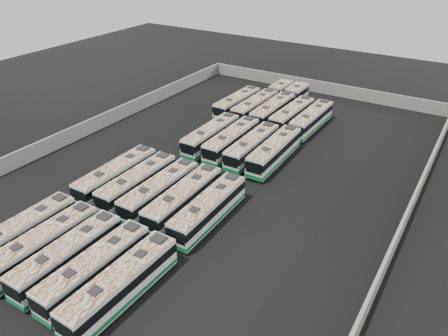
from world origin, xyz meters
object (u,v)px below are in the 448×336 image
bus_front_right (95,268)px  bus_midfront_left (138,182)px  bus_midfront_center (160,191)px  bus_back_left (264,101)px  bus_back_right (292,115)px  bus_midfront_far_right (208,209)px  bus_front_far_right (121,284)px  bus_back_center (281,105)px  bus_midfront_far_left (117,175)px  bus_midfront_right (184,199)px  bus_midback_far_right (274,151)px  bus_front_far_left (23,232)px  bus_front_center (68,256)px  bus_front_left (44,244)px  bus_midback_right (252,146)px  bus_back_far_left (237,103)px  bus_midback_left (211,135)px  bus_midback_center (232,140)px  bus_back_far_right (311,119)px

bus_front_right → bus_midfront_left: (-6.50, 12.60, -0.01)m
bus_midfront_center → bus_back_left: size_ratio=0.64×
bus_back_right → bus_midfront_left: bearing=-101.9°
bus_midfront_far_right → bus_front_far_right: bearing=-91.4°
bus_back_center → bus_midfront_left: bearing=-96.2°
bus_midfront_far_left → bus_back_center: size_ratio=0.66×
bus_midfront_right → bus_midback_far_right: 15.44m
bus_front_right → bus_front_far_left: bearing=-178.8°
bus_front_center → bus_front_left: bearing=-178.2°
bus_front_left → bus_midback_right: bus_midback_right is taller
bus_midfront_center → bus_midfront_right: (3.22, 0.04, 0.04)m
bus_midfront_right → bus_back_far_left: bearing=107.9°
bus_midback_left → bus_back_left: (0.02, 15.79, -0.02)m
bus_midback_left → bus_back_far_left: (-3.30, 12.77, -0.04)m
bus_front_center → bus_front_far_right: 6.51m
bus_front_far_right → bus_midback_right: bus_front_far_right is taller
bus_midback_center → bus_front_center: bearing=-91.2°
bus_midfront_right → bus_front_left: bearing=-117.8°
bus_midback_left → bus_midfront_left: bearing=-90.9°
bus_back_center → bus_back_left: bearing=-179.3°
bus_midback_center → bus_back_right: (3.22, 12.55, -0.04)m
bus_midfront_left → bus_midfront_right: 6.46m
bus_midfront_far_left → bus_back_far_left: 27.78m
bus_midback_far_right → bus_back_far_left: (-12.92, 12.55, -0.08)m
bus_front_far_right → bus_back_left: bearing=103.1°
bus_midfront_right → bus_back_right: bearing=88.4°
bus_midfront_far_left → bus_back_center: bus_midfront_far_left is taller
bus_midfront_center → bus_midfront_right: bus_midfront_right is taller
bus_midfront_far_right → bus_midback_right: (-3.20, 15.09, -0.02)m
bus_midfront_far_right → bus_back_far_left: 30.70m
bus_midfront_right → bus_back_right: 27.62m
bus_back_right → bus_back_far_right: bus_back_far_right is taller
bus_front_center → bus_midfront_center: size_ratio=0.99×
bus_midfront_far_right → bus_midback_center: bus_midback_center is taller
bus_midfront_center → bus_back_far_left: bus_midfront_center is taller
bus_front_left → bus_back_center: (3.11, 43.53, 0.01)m
bus_front_far_right → bus_midfront_right: bearing=104.9°
bus_front_right → bus_midfront_left: 14.18m
bus_midfront_left → bus_back_left: 30.67m
bus_midback_left → bus_back_right: bus_midback_left is taller
bus_midfront_left → bus_midfront_far_left: bearing=-178.0°
bus_midfront_right → bus_back_far_right: bus_midfront_right is taller
bus_front_right → bus_midfront_left: bus_front_right is taller
bus_front_right → bus_midback_right: bearing=90.5°
bus_midback_left → bus_back_center: bus_midback_left is taller
bus_front_far_right → bus_back_left: bus_front_far_right is taller
bus_back_far_right → bus_front_far_left: bearing=-106.8°
bus_back_right → bus_midfront_right: bearing=-88.8°
bus_front_right → bus_midback_center: 27.87m
bus_front_left → bus_midback_center: 28.08m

